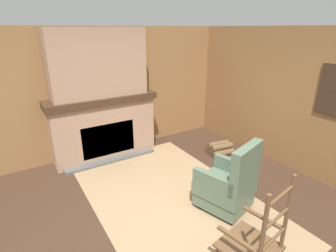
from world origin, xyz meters
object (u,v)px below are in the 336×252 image
at_px(armchair, 228,186).
at_px(oil_lamp_vase, 82,92).
at_px(storage_case, 122,89).
at_px(rocking_chair, 253,250).
at_px(firewood_stack, 220,148).
at_px(decorative_plate_on_mantel, 93,90).

distance_m(armchair, oil_lamp_vase, 2.88).
bearing_deg(armchair, storage_case, -6.47).
bearing_deg(storage_case, rocking_chair, -3.15).
distance_m(armchair, storage_case, 2.66).
height_order(armchair, storage_case, storage_case).
distance_m(firewood_stack, decorative_plate_on_mantel, 2.65).
xyz_separation_m(firewood_stack, oil_lamp_vase, (-1.15, -2.25, 1.19)).
xyz_separation_m(firewood_stack, storage_case, (-1.15, -1.52, 1.16)).
relative_size(firewood_stack, oil_lamp_vase, 1.74).
height_order(armchair, rocking_chair, rocking_chair).
bearing_deg(armchair, firewood_stack, -55.79).
height_order(armchair, decorative_plate_on_mantel, decorative_plate_on_mantel).
bearing_deg(oil_lamp_vase, firewood_stack, 63.01).
xyz_separation_m(oil_lamp_vase, decorative_plate_on_mantel, (-0.02, 0.20, 0.02)).
height_order(firewood_stack, decorative_plate_on_mantel, decorative_plate_on_mantel).
height_order(rocking_chair, decorative_plate_on_mantel, decorative_plate_on_mantel).
height_order(armchair, oil_lamp_vase, oil_lamp_vase).
relative_size(rocking_chair, storage_case, 5.46).
xyz_separation_m(firewood_stack, decorative_plate_on_mantel, (-1.17, -2.05, 1.21)).
relative_size(armchair, decorative_plate_on_mantel, 4.15).
height_order(rocking_chair, storage_case, storage_case).
relative_size(rocking_chair, oil_lamp_vase, 4.24).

